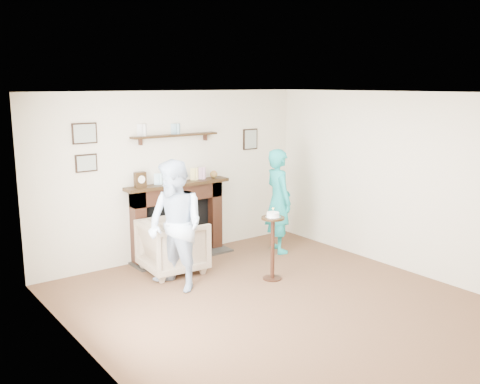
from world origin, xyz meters
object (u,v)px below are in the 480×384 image
(pedestal_table, at_px, (273,236))
(woman, at_px, (278,251))
(armchair, at_px, (174,271))
(man, at_px, (177,288))

(pedestal_table, bearing_deg, woman, 45.87)
(woman, bearing_deg, armchair, 98.49)
(armchair, height_order, pedestal_table, pedestal_table)
(armchair, relative_size, man, 0.49)
(man, bearing_deg, woman, 89.67)
(woman, height_order, pedestal_table, pedestal_table)
(armchair, relative_size, woman, 0.51)
(armchair, bearing_deg, man, 158.03)
(man, height_order, pedestal_table, pedestal_table)
(armchair, relative_size, pedestal_table, 0.83)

